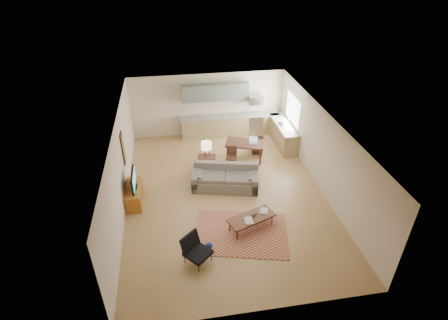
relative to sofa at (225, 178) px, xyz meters
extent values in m
plane|color=#A47D4B|center=(-0.06, -0.33, -0.40)|extent=(9.00, 9.00, 0.00)
plane|color=white|center=(-0.06, -0.33, 2.30)|extent=(9.00, 9.00, 0.00)
plane|color=beige|center=(-0.06, 4.17, 0.95)|extent=(6.50, 0.00, 6.50)
plane|color=beige|center=(-0.06, -4.83, 0.95)|extent=(6.50, 0.00, 6.50)
plane|color=beige|center=(-3.31, -0.33, 0.95)|extent=(0.00, 9.00, 9.00)
plane|color=beige|center=(3.19, -0.33, 0.95)|extent=(0.00, 9.00, 9.00)
cube|color=#A5A8AD|center=(1.94, 3.85, 0.05)|extent=(0.62, 0.62, 0.90)
cube|color=#A5A8AD|center=(1.94, 3.87, 1.15)|extent=(0.62, 0.40, 0.35)
cube|color=slate|center=(0.24, 4.00, 1.55)|extent=(2.80, 0.34, 0.70)
cube|color=white|center=(3.17, 2.67, 1.15)|extent=(0.02, 1.40, 1.05)
cube|color=maroon|center=(0.06, -2.28, -0.39)|extent=(3.09, 2.47, 0.02)
imported|color=#971509|center=(0.18, -2.26, 0.03)|extent=(0.24, 0.32, 0.03)
imported|color=navy|center=(0.74, -1.86, 0.03)|extent=(0.44, 0.46, 0.02)
imported|color=black|center=(0.50, -2.01, 0.10)|extent=(0.18, 0.18, 0.18)
imported|color=beige|center=(2.77, 2.51, 0.61)|extent=(0.11, 0.11, 0.19)
camera|label=1|loc=(-1.63, -9.61, 6.81)|focal=28.00mm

